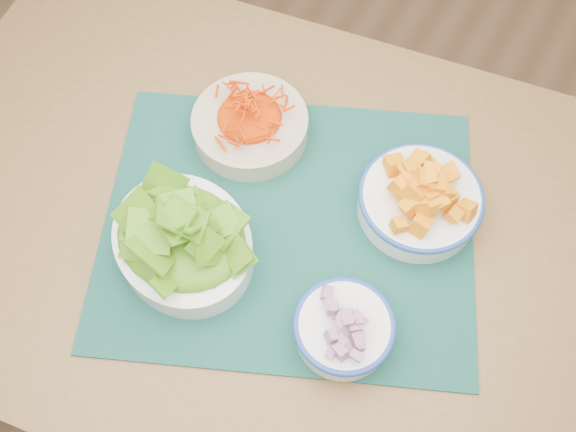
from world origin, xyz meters
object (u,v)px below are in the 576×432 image
Objects in this scene: lettuce_bowl at (181,236)px; onion_bowl at (344,327)px; table at (268,243)px; placemat at (288,225)px; carrot_bowl at (250,122)px; squash_bowl at (421,196)px.

lettuce_bowl is 1.74× the size of onion_bowl.
placemat is at bearing 0.17° from table.
lettuce_bowl is (0.03, -0.24, 0.02)m from carrot_bowl.
squash_bowl is at bearing 12.96° from placemat.
lettuce_bowl is at bearing -133.26° from table.
carrot_bowl is at bearing 120.90° from table.
carrot_bowl is at bearing -178.66° from squash_bowl.
placemat is at bearing 143.75° from onion_bowl.
table is at bearing -50.04° from carrot_bowl.
lettuce_bowl reaches higher than table.
table is 0.26m from onion_bowl.
lettuce_bowl reaches higher than onion_bowl.
onion_bowl is (0.19, -0.11, 0.13)m from table.
placemat is 3.46× the size of onion_bowl.
table is at bearing 150.63° from onion_bowl.
squash_bowl is at bearing 1.34° from carrot_bowl.
squash_bowl is (0.16, 0.13, 0.05)m from placemat.
placemat is at bearing -40.01° from carrot_bowl.
squash_bowl reaches higher than table.
lettuce_bowl is 0.27m from onion_bowl.
table is 0.28m from squash_bowl.
squash_bowl reaches higher than placemat.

